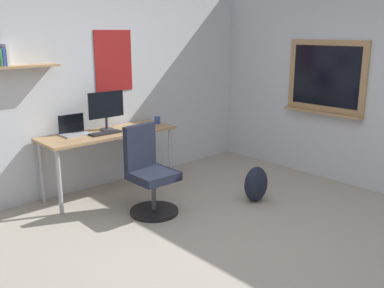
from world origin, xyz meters
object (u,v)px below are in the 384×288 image
(computer_mouse, at_px, (126,129))
(laptop, at_px, (74,130))
(keyboard, at_px, (105,133))
(coffee_mug, at_px, (157,120))
(desk, at_px, (109,138))
(office_chair, at_px, (149,176))
(monitor_primary, at_px, (106,108))
(backpack, at_px, (256,184))

(computer_mouse, bearing_deg, laptop, 159.63)
(keyboard, xyz_separation_m, coffee_mug, (0.79, 0.05, 0.04))
(desk, distance_m, office_chair, 0.84)
(desk, distance_m, monitor_primary, 0.36)
(keyboard, distance_m, backpack, 1.83)
(keyboard, bearing_deg, laptop, 143.60)
(office_chair, bearing_deg, coffee_mug, 47.44)
(laptop, bearing_deg, office_chair, -68.78)
(desk, xyz_separation_m, keyboard, (-0.08, -0.07, 0.09))
(keyboard, bearing_deg, desk, 41.08)
(backpack, bearing_deg, desk, 128.57)
(coffee_mug, bearing_deg, office_chair, -132.56)
(laptop, height_order, coffee_mug, laptop)
(desk, height_order, coffee_mug, coffee_mug)
(keyboard, bearing_deg, coffee_mug, 3.61)
(backpack, bearing_deg, keyboard, 132.10)
(monitor_primary, height_order, coffee_mug, monitor_primary)
(desk, xyz_separation_m, backpack, (1.09, -1.37, -0.47))
(keyboard, xyz_separation_m, computer_mouse, (0.28, 0.00, 0.01))
(office_chair, xyz_separation_m, keyboard, (-0.08, 0.73, 0.36))
(laptop, xyz_separation_m, coffee_mug, (1.08, -0.16, -0.01))
(keyboard, xyz_separation_m, backpack, (1.17, -1.30, -0.56))
(coffee_mug, relative_size, backpack, 0.22)
(coffee_mug, distance_m, backpack, 1.52)
(laptop, bearing_deg, coffee_mug, -8.42)
(desk, xyz_separation_m, office_chair, (-0.00, -0.80, -0.27))
(coffee_mug, bearing_deg, computer_mouse, -174.43)
(office_chair, bearing_deg, desk, 89.88)
(desk, relative_size, backpack, 3.95)
(backpack, bearing_deg, office_chair, 152.48)
(office_chair, bearing_deg, laptop, 111.22)
(laptop, height_order, computer_mouse, laptop)
(laptop, relative_size, monitor_primary, 0.67)
(desk, distance_m, computer_mouse, 0.23)
(monitor_primary, distance_m, keyboard, 0.33)
(desk, relative_size, monitor_primary, 3.50)
(backpack, bearing_deg, coffee_mug, 105.67)
(monitor_primary, distance_m, coffee_mug, 0.72)
(keyboard, relative_size, computer_mouse, 3.56)
(laptop, relative_size, keyboard, 0.84)
(monitor_primary, relative_size, backpack, 1.13)
(desk, bearing_deg, laptop, 159.21)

